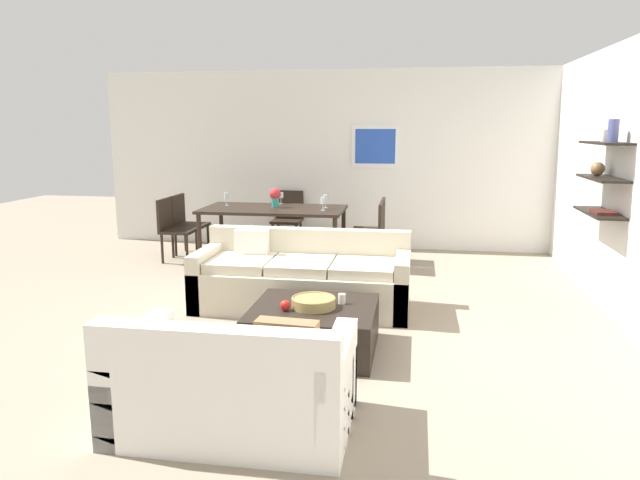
{
  "coord_description": "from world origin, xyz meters",
  "views": [
    {
      "loc": [
        1.02,
        -5.42,
        1.87
      ],
      "look_at": [
        0.09,
        0.2,
        0.75
      ],
      "focal_mm": 32.74,
      "sensor_mm": 36.0,
      "label": 1
    }
  ],
  "objects_px": {
    "centerpiece_vase": "(275,196)",
    "decorative_bowl": "(314,302)",
    "dining_chair_head": "(288,216)",
    "wine_glass_head": "(281,196)",
    "loveseat_white": "(234,384)",
    "dining_chair_right_near": "(372,231)",
    "dining_chair_left_near": "(173,225)",
    "dining_table": "(273,212)",
    "wine_glass_left_far": "(226,196)",
    "apple_on_coffee_table": "(285,305)",
    "wine_glass_right_near": "(323,201)",
    "dining_chair_left_far": "(186,220)",
    "dining_chair_right_far": "(374,225)",
    "candle_jar": "(342,299)",
    "wine_glass_right_far": "(326,199)",
    "sofa_beige": "(302,280)",
    "coffee_table": "(314,328)"
  },
  "relations": [
    {
      "from": "centerpiece_vase",
      "to": "decorative_bowl",
      "type": "bearing_deg",
      "value": -71.07
    },
    {
      "from": "dining_chair_head",
      "to": "wine_glass_head",
      "type": "bearing_deg",
      "value": -90.0
    },
    {
      "from": "loveseat_white",
      "to": "dining_chair_right_near",
      "type": "height_order",
      "value": "dining_chair_right_near"
    },
    {
      "from": "dining_chair_left_near",
      "to": "wine_glass_head",
      "type": "bearing_deg",
      "value": 26.25
    },
    {
      "from": "wine_glass_head",
      "to": "dining_table",
      "type": "bearing_deg",
      "value": -90.0
    },
    {
      "from": "wine_glass_head",
      "to": "wine_glass_left_far",
      "type": "height_order",
      "value": "wine_glass_left_far"
    },
    {
      "from": "centerpiece_vase",
      "to": "wine_glass_head",
      "type": "bearing_deg",
      "value": 92.0
    },
    {
      "from": "apple_on_coffee_table",
      "to": "wine_glass_right_near",
      "type": "bearing_deg",
      "value": 93.62
    },
    {
      "from": "dining_chair_left_far",
      "to": "wine_glass_head",
      "type": "bearing_deg",
      "value": 9.1
    },
    {
      "from": "apple_on_coffee_table",
      "to": "dining_chair_head",
      "type": "distance_m",
      "value": 4.34
    },
    {
      "from": "dining_chair_right_far",
      "to": "candle_jar",
      "type": "bearing_deg",
      "value": -90.64
    },
    {
      "from": "dining_chair_left_far",
      "to": "dining_chair_left_near",
      "type": "height_order",
      "value": "same"
    },
    {
      "from": "dining_chair_right_near",
      "to": "dining_chair_head",
      "type": "xyz_separation_m",
      "value": [
        -1.39,
        1.15,
        0.0
      ]
    },
    {
      "from": "candle_jar",
      "to": "dining_chair_right_near",
      "type": "relative_size",
      "value": 0.1
    },
    {
      "from": "wine_glass_right_far",
      "to": "dining_chair_left_near",
      "type": "bearing_deg",
      "value": -170.34
    },
    {
      "from": "candle_jar",
      "to": "wine_glass_head",
      "type": "xyz_separation_m",
      "value": [
        -1.35,
        3.51,
        0.45
      ]
    },
    {
      "from": "dining_chair_right_near",
      "to": "wine_glass_left_far",
      "type": "bearing_deg",
      "value": 170.34
    },
    {
      "from": "apple_on_coffee_table",
      "to": "dining_chair_right_far",
      "type": "bearing_deg",
      "value": 82.46
    },
    {
      "from": "apple_on_coffee_table",
      "to": "dining_chair_left_far",
      "type": "relative_size",
      "value": 0.1
    },
    {
      "from": "dining_chair_head",
      "to": "wine_glass_right_near",
      "type": "relative_size",
      "value": 4.85
    },
    {
      "from": "dining_table",
      "to": "dining_chair_right_near",
      "type": "distance_m",
      "value": 1.42
    },
    {
      "from": "loveseat_white",
      "to": "wine_glass_right_near",
      "type": "distance_m",
      "value": 4.46
    },
    {
      "from": "dining_chair_head",
      "to": "wine_glass_left_far",
      "type": "height_order",
      "value": "wine_glass_left_far"
    },
    {
      "from": "decorative_bowl",
      "to": "sofa_beige",
      "type": "bearing_deg",
      "value": 105.63
    },
    {
      "from": "candle_jar",
      "to": "dining_chair_right_far",
      "type": "distance_m",
      "value": 3.29
    },
    {
      "from": "candle_jar",
      "to": "wine_glass_head",
      "type": "height_order",
      "value": "wine_glass_head"
    },
    {
      "from": "decorative_bowl",
      "to": "dining_table",
      "type": "height_order",
      "value": "dining_table"
    },
    {
      "from": "decorative_bowl",
      "to": "wine_glass_right_near",
      "type": "xyz_separation_m",
      "value": [
        -0.42,
        3.07,
        0.45
      ]
    },
    {
      "from": "dining_chair_left_far",
      "to": "centerpiece_vase",
      "type": "distance_m",
      "value": 1.47
    },
    {
      "from": "decorative_bowl",
      "to": "dining_chair_left_far",
      "type": "distance_m",
      "value": 4.26
    },
    {
      "from": "apple_on_coffee_table",
      "to": "loveseat_white",
      "type": "bearing_deg",
      "value": -92.22
    },
    {
      "from": "wine_glass_head",
      "to": "wine_glass_left_far",
      "type": "bearing_deg",
      "value": -155.49
    },
    {
      "from": "candle_jar",
      "to": "dining_chair_right_far",
      "type": "bearing_deg",
      "value": 89.36
    },
    {
      "from": "decorative_bowl",
      "to": "apple_on_coffee_table",
      "type": "bearing_deg",
      "value": -151.26
    },
    {
      "from": "loveseat_white",
      "to": "decorative_bowl",
      "type": "relative_size",
      "value": 3.9
    },
    {
      "from": "dining_chair_right_far",
      "to": "wine_glass_left_far",
      "type": "xyz_separation_m",
      "value": [
        -2.1,
        -0.1,
        0.38
      ]
    },
    {
      "from": "apple_on_coffee_table",
      "to": "wine_glass_head",
      "type": "bearing_deg",
      "value": 103.66
    },
    {
      "from": "dining_chair_head",
      "to": "loveseat_white",
      "type": "bearing_deg",
      "value": -80.97
    },
    {
      "from": "dining_chair_right_far",
      "to": "centerpiece_vase",
      "type": "relative_size",
      "value": 3.22
    },
    {
      "from": "candle_jar",
      "to": "decorative_bowl",
      "type": "bearing_deg",
      "value": -146.18
    },
    {
      "from": "dining_chair_left_near",
      "to": "dining_chair_right_near",
      "type": "height_order",
      "value": "same"
    },
    {
      "from": "sofa_beige",
      "to": "dining_table",
      "type": "bearing_deg",
      "value": 111.59
    },
    {
      "from": "apple_on_coffee_table",
      "to": "dining_chair_left_near",
      "type": "relative_size",
      "value": 0.1
    },
    {
      "from": "wine_glass_right_near",
      "to": "wine_glass_left_far",
      "type": "height_order",
      "value": "wine_glass_left_far"
    },
    {
      "from": "loveseat_white",
      "to": "coffee_table",
      "type": "height_order",
      "value": "loveseat_white"
    },
    {
      "from": "dining_chair_left_near",
      "to": "wine_glass_right_far",
      "type": "height_order",
      "value": "wine_glass_right_far"
    },
    {
      "from": "sofa_beige",
      "to": "centerpiece_vase",
      "type": "height_order",
      "value": "centerpiece_vase"
    },
    {
      "from": "dining_table",
      "to": "wine_glass_head",
      "type": "xyz_separation_m",
      "value": [
        -0.0,
        0.45,
        0.18
      ]
    },
    {
      "from": "decorative_bowl",
      "to": "wine_glass_right_far",
      "type": "xyz_separation_m",
      "value": [
        -0.42,
        3.33,
        0.45
      ]
    },
    {
      "from": "sofa_beige",
      "to": "dining_table",
      "type": "height_order",
      "value": "sofa_beige"
    }
  ]
}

